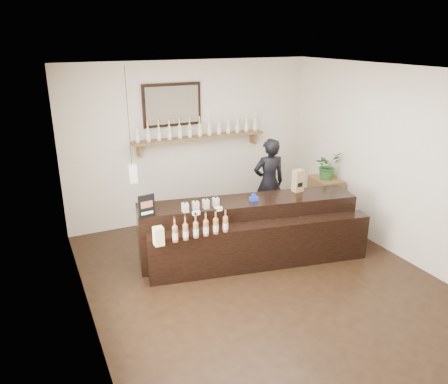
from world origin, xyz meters
name	(u,v)px	position (x,y,z in m)	size (l,w,h in m)	color
ground	(260,279)	(0.00, 0.00, 0.00)	(5.00, 5.00, 0.00)	black
room_shell	(263,160)	(0.00, 0.00, 1.70)	(5.00, 5.00, 5.00)	beige
back_wall_decor	(186,124)	(-0.14, 2.37, 1.75)	(2.66, 0.96, 1.69)	brown
counter	(251,232)	(0.16, 0.58, 0.43)	(3.29, 1.46, 1.06)	black
promo_sign	(147,206)	(-1.35, 0.69, 1.06)	(0.23, 0.05, 0.32)	black
paper_bag	(298,181)	(1.04, 0.70, 1.07)	(0.17, 0.14, 0.34)	olive
tape_dispenser	(254,198)	(0.23, 0.62, 0.95)	(0.14, 0.09, 0.11)	#182BAA
side_cabinet	(324,200)	(2.00, 1.22, 0.41)	(0.47, 0.61, 0.82)	brown
potted_plant	(327,166)	(2.00, 1.22, 1.06)	(0.43, 0.37, 0.47)	#295A24
shopkeeper	(269,177)	(1.04, 1.55, 0.88)	(0.64, 0.42, 1.77)	black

